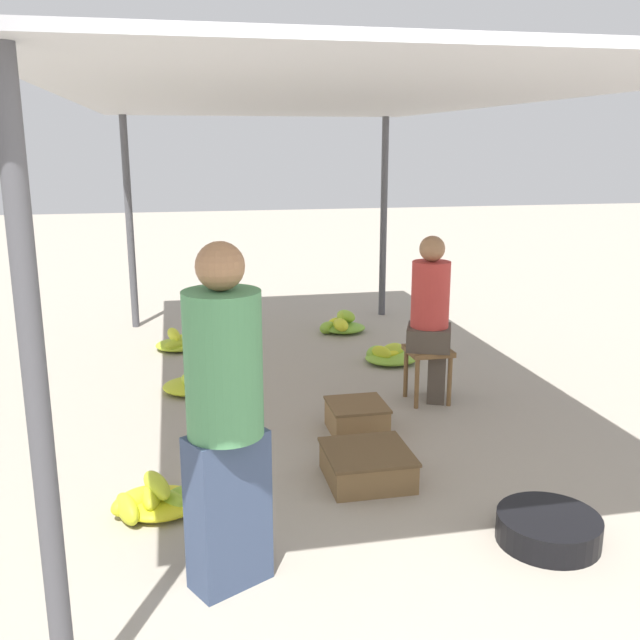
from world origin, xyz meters
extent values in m
cylinder|color=#4C4C51|center=(-1.46, 0.30, 1.16)|extent=(0.08, 0.08, 2.33)
cylinder|color=#4C4C51|center=(-1.46, 6.09, 1.16)|extent=(0.08, 0.08, 2.33)
cylinder|color=#4C4C51|center=(1.46, 6.09, 1.16)|extent=(0.08, 0.08, 2.33)
cube|color=#B2B2B7|center=(0.00, 3.20, 2.35)|extent=(3.31, 6.19, 0.04)
cube|color=#384766|center=(-0.81, 0.99, 0.38)|extent=(0.42, 0.35, 0.76)
cylinder|color=#4C8C59|center=(-0.81, 0.99, 1.09)|extent=(0.47, 0.47, 0.66)
sphere|color=#9E704C|center=(-0.81, 0.99, 1.53)|extent=(0.21, 0.21, 0.21)
cube|color=brown|center=(0.96, 3.14, 0.43)|extent=(0.34, 0.34, 0.04)
cylinder|color=brown|center=(0.82, 3.00, 0.20)|extent=(0.04, 0.04, 0.41)
cylinder|color=brown|center=(1.09, 3.00, 0.20)|extent=(0.04, 0.04, 0.41)
cylinder|color=brown|center=(0.82, 3.27, 0.20)|extent=(0.04, 0.04, 0.41)
cylinder|color=brown|center=(1.09, 3.27, 0.20)|extent=(0.04, 0.04, 0.41)
cube|color=#4C4238|center=(1.05, 3.17, 0.22)|extent=(0.24, 0.34, 0.45)
cube|color=#4C4238|center=(0.96, 3.14, 0.54)|extent=(0.44, 0.44, 0.18)
cylinder|color=#BF3833|center=(0.96, 3.14, 0.89)|extent=(0.39, 0.39, 0.52)
sphere|color=#9E704C|center=(0.96, 3.14, 1.25)|extent=(0.20, 0.20, 0.20)
cylinder|color=black|center=(0.86, 1.01, 0.07)|extent=(0.54, 0.54, 0.15)
ellipsoid|color=#B3CC2C|center=(-0.99, 4.93, 0.10)|extent=(0.33, 0.27, 0.10)
ellipsoid|color=#C6D329|center=(-0.94, 5.09, 0.10)|extent=(0.25, 0.18, 0.10)
ellipsoid|color=yellow|center=(-1.04, 5.02, 0.17)|extent=(0.18, 0.34, 0.13)
ellipsoid|color=#CBD528|center=(-0.83, 5.03, 0.06)|extent=(0.28, 0.21, 0.13)
ellipsoid|color=#ADCA2D|center=(-0.98, 5.05, 0.05)|extent=(0.47, 0.41, 0.10)
ellipsoid|color=#82B835|center=(-0.78, 3.81, 0.08)|extent=(0.35, 0.31, 0.10)
ellipsoid|color=#B6CD2C|center=(-0.67, 3.65, 0.08)|extent=(0.24, 0.23, 0.09)
ellipsoid|color=#B4CC2C|center=(-0.89, 3.65, 0.12)|extent=(0.28, 0.35, 0.14)
ellipsoid|color=#C4D329|center=(-0.76, 3.56, 0.08)|extent=(0.33, 0.31, 0.11)
ellipsoid|color=yellow|center=(-0.87, 3.76, 0.09)|extent=(0.23, 0.31, 0.14)
ellipsoid|color=#C4D329|center=(-0.87, 3.75, 0.05)|extent=(0.55, 0.48, 0.10)
ellipsoid|color=#9AC231|center=(-1.08, 1.71, 0.07)|extent=(0.23, 0.23, 0.13)
ellipsoid|color=#8EBD33|center=(-0.98, 1.76, 0.08)|extent=(0.33, 0.22, 0.12)
ellipsoid|color=#CED727|center=(-1.32, 1.68, 0.07)|extent=(0.19, 0.31, 0.15)
ellipsoid|color=#BFD12A|center=(-1.15, 1.75, 0.17)|extent=(0.21, 0.33, 0.13)
ellipsoid|color=yellow|center=(-1.18, 1.73, 0.11)|extent=(0.13, 0.28, 0.12)
ellipsoid|color=yellow|center=(-1.27, 1.76, 0.07)|extent=(0.35, 0.31, 0.14)
ellipsoid|color=yellow|center=(-1.14, 1.75, 0.05)|extent=(0.45, 0.40, 0.10)
ellipsoid|color=#C8D428|center=(0.88, 4.15, 0.11)|extent=(0.21, 0.25, 0.13)
ellipsoid|color=#85BA34|center=(0.86, 4.31, 0.07)|extent=(0.29, 0.32, 0.13)
ellipsoid|color=yellow|center=(0.99, 4.18, 0.11)|extent=(0.30, 0.29, 0.11)
ellipsoid|color=#B7CD2B|center=(0.99, 4.18, 0.12)|extent=(0.33, 0.27, 0.15)
ellipsoid|color=#C4D329|center=(0.94, 4.17, 0.07)|extent=(0.22, 0.17, 0.12)
ellipsoid|color=#83B935|center=(0.98, 4.18, 0.05)|extent=(0.50, 0.44, 0.10)
ellipsoid|color=#93BF32|center=(0.85, 5.45, 0.16)|extent=(0.24, 0.32, 0.14)
ellipsoid|color=yellow|center=(0.74, 5.23, 0.12)|extent=(0.16, 0.33, 0.13)
ellipsoid|color=yellow|center=(0.76, 5.52, 0.07)|extent=(0.27, 0.24, 0.11)
ellipsoid|color=#87BA34|center=(0.62, 5.35, 0.07)|extent=(0.26, 0.25, 0.13)
ellipsoid|color=#A1C52F|center=(0.82, 5.46, 0.16)|extent=(0.20, 0.25, 0.12)
ellipsoid|color=#7CB636|center=(0.81, 5.37, 0.05)|extent=(0.46, 0.41, 0.10)
cube|color=olive|center=(0.24, 2.64, 0.10)|extent=(0.39, 0.39, 0.20)
cube|color=brown|center=(0.24, 2.64, 0.21)|extent=(0.41, 0.41, 0.02)
cube|color=brown|center=(0.11, 1.88, 0.09)|extent=(0.50, 0.50, 0.18)
cube|color=brown|center=(0.11, 1.88, 0.19)|extent=(0.52, 0.52, 0.02)
camera|label=1|loc=(-1.00, -2.03, 2.04)|focal=40.00mm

